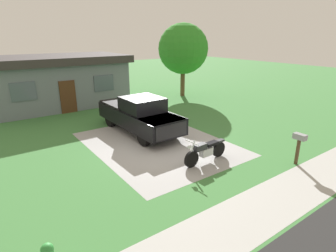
{
  "coord_description": "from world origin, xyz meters",
  "views": [
    {
      "loc": [
        -6.55,
        -9.96,
        4.87
      ],
      "look_at": [
        0.36,
        -0.34,
        0.9
      ],
      "focal_mm": 29.18,
      "sensor_mm": 36.0,
      "label": 1
    }
  ],
  "objects_px": {
    "mailbox": "(299,141)",
    "motorcycle": "(205,151)",
    "pickup_truck": "(138,114)",
    "shade_tree": "(183,49)",
    "neighbor_house": "(56,80)"
  },
  "relations": [
    {
      "from": "pickup_truck",
      "to": "shade_tree",
      "type": "xyz_separation_m",
      "value": [
        7.48,
        5.66,
        2.84
      ]
    },
    {
      "from": "neighbor_house",
      "to": "shade_tree",
      "type": "bearing_deg",
      "value": -15.99
    },
    {
      "from": "shade_tree",
      "to": "neighbor_house",
      "type": "xyz_separation_m",
      "value": [
        -9.35,
        2.68,
        -2.0
      ]
    },
    {
      "from": "motorcycle",
      "to": "pickup_truck",
      "type": "xyz_separation_m",
      "value": [
        -0.32,
        4.78,
        0.48
      ]
    },
    {
      "from": "motorcycle",
      "to": "neighbor_house",
      "type": "bearing_deg",
      "value": 99.5
    },
    {
      "from": "shade_tree",
      "to": "motorcycle",
      "type": "bearing_deg",
      "value": -124.41
    },
    {
      "from": "mailbox",
      "to": "neighbor_house",
      "type": "relative_size",
      "value": 0.13
    },
    {
      "from": "motorcycle",
      "to": "mailbox",
      "type": "distance_m",
      "value": 3.62
    },
    {
      "from": "motorcycle",
      "to": "pickup_truck",
      "type": "relative_size",
      "value": 0.39
    },
    {
      "from": "motorcycle",
      "to": "shade_tree",
      "type": "distance_m",
      "value": 13.09
    },
    {
      "from": "mailbox",
      "to": "shade_tree",
      "type": "bearing_deg",
      "value": 71.03
    },
    {
      "from": "pickup_truck",
      "to": "mailbox",
      "type": "distance_m",
      "value": 7.69
    },
    {
      "from": "motorcycle",
      "to": "shade_tree",
      "type": "xyz_separation_m",
      "value": [
        7.15,
        10.45,
        3.32
      ]
    },
    {
      "from": "mailbox",
      "to": "motorcycle",
      "type": "bearing_deg",
      "value": 141.17
    },
    {
      "from": "neighbor_house",
      "to": "pickup_truck",
      "type": "bearing_deg",
      "value": -77.33
    }
  ]
}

